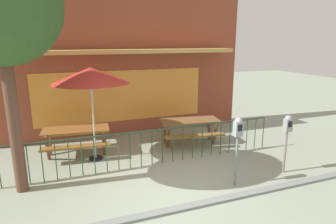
{
  "coord_description": "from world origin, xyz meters",
  "views": [
    {
      "loc": [
        -1.98,
        -5.12,
        3.2
      ],
      "look_at": [
        0.74,
        2.07,
        1.28
      ],
      "focal_mm": 31.3,
      "sensor_mm": 36.0,
      "label": 1
    }
  ],
  "objects_px": {
    "picnic_table_right": "(190,125)",
    "parking_meter_near": "(238,134)",
    "parking_meter_far": "(287,129)",
    "patio_umbrella": "(91,76)",
    "picnic_table_left": "(76,134)"
  },
  "relations": [
    {
      "from": "picnic_table_right",
      "to": "parking_meter_near",
      "type": "distance_m",
      "value": 2.9
    },
    {
      "from": "picnic_table_right",
      "to": "parking_meter_far",
      "type": "bearing_deg",
      "value": -63.88
    },
    {
      "from": "patio_umbrella",
      "to": "parking_meter_far",
      "type": "relative_size",
      "value": 1.72
    },
    {
      "from": "picnic_table_left",
      "to": "parking_meter_far",
      "type": "distance_m",
      "value": 5.56
    },
    {
      "from": "picnic_table_left",
      "to": "parking_meter_far",
      "type": "bearing_deg",
      "value": -32.41
    },
    {
      "from": "picnic_table_left",
      "to": "patio_umbrella",
      "type": "relative_size",
      "value": 0.77
    },
    {
      "from": "patio_umbrella",
      "to": "parking_meter_far",
      "type": "distance_m",
      "value": 5.04
    },
    {
      "from": "picnic_table_right",
      "to": "parking_meter_near",
      "type": "relative_size",
      "value": 1.25
    },
    {
      "from": "picnic_table_left",
      "to": "parking_meter_far",
      "type": "height_order",
      "value": "parking_meter_far"
    },
    {
      "from": "picnic_table_left",
      "to": "parking_meter_near",
      "type": "distance_m",
      "value": 4.5
    },
    {
      "from": "picnic_table_left",
      "to": "picnic_table_right",
      "type": "xyz_separation_m",
      "value": [
        3.36,
        -0.29,
        0.0
      ]
    },
    {
      "from": "parking_meter_far",
      "to": "parking_meter_near",
      "type": "bearing_deg",
      "value": -174.28
    },
    {
      "from": "picnic_table_left",
      "to": "patio_umbrella",
      "type": "xyz_separation_m",
      "value": [
        0.44,
        -0.5,
        1.68
      ]
    },
    {
      "from": "parking_meter_far",
      "to": "picnic_table_right",
      "type": "bearing_deg",
      "value": 116.12
    },
    {
      "from": "patio_umbrella",
      "to": "parking_meter_near",
      "type": "xyz_separation_m",
      "value": [
        2.74,
        -2.62,
        -1.07
      ]
    }
  ]
}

